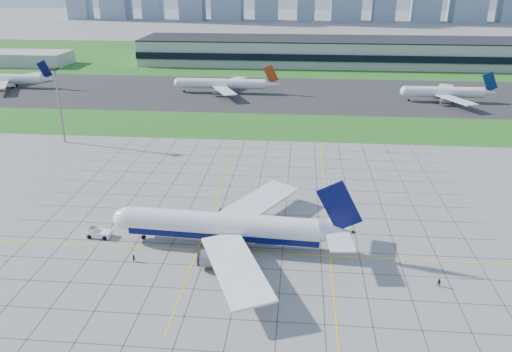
{
  "coord_description": "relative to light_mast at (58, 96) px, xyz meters",
  "views": [
    {
      "loc": [
        10.56,
        -92.53,
        55.03
      ],
      "look_at": [
        0.18,
        23.23,
        7.0
      ],
      "focal_mm": 35.0,
      "sensor_mm": 36.0,
      "label": 1
    }
  ],
  "objects": [
    {
      "name": "asphalt_taxiway",
      "position": [
        70.0,
        80.0,
        -16.15
      ],
      "size": [
        700.0,
        75.0,
        0.04
      ],
      "primitive_type": "cube",
      "color": "#383838",
      "rests_on": "ground"
    },
    {
      "name": "distant_jet_1",
      "position": [
        43.45,
        79.05,
        -11.69
      ],
      "size": [
        48.47,
        42.66,
        14.08
      ],
      "color": "white",
      "rests_on": "ground"
    },
    {
      "name": "light_mast",
      "position": [
        0.0,
        0.0,
        0.0
      ],
      "size": [
        2.5,
        2.5,
        25.6
      ],
      "color": "gray",
      "rests_on": "ground"
    },
    {
      "name": "crew_far",
      "position": [
        107.73,
        -76.12,
        -15.36
      ],
      "size": [
        1.0,
        1.0,
        1.64
      ],
      "primitive_type": "imported",
      "rotation": [
        0.0,
        0.0,
        -0.79
      ],
      "color": "black",
      "rests_on": "ground"
    },
    {
      "name": "ground",
      "position": [
        70.0,
        -65.0,
        -16.18
      ],
      "size": [
        1400.0,
        1400.0,
        0.0
      ],
      "primitive_type": "plane",
      "color": "gray",
      "rests_on": "ground"
    },
    {
      "name": "distant_jet_2",
      "position": [
        145.61,
        70.25,
        -11.7
      ],
      "size": [
        39.81,
        42.66,
        14.08
      ],
      "color": "white",
      "rests_on": "ground"
    },
    {
      "name": "airliner",
      "position": [
        65.69,
        -64.71,
        -11.58
      ],
      "size": [
        53.51,
        54.1,
        16.83
      ],
      "rotation": [
        0.0,
        0.0,
        -0.06
      ],
      "color": "white",
      "rests_on": "ground"
    },
    {
      "name": "pushback_tug",
      "position": [
        36.77,
        -63.4,
        -15.21
      ],
      "size": [
        7.91,
        3.03,
        2.18
      ],
      "rotation": [
        0.0,
        0.0,
        -0.06
      ],
      "color": "white",
      "rests_on": "ground"
    },
    {
      "name": "grass_far",
      "position": [
        70.0,
        190.0,
        -16.16
      ],
      "size": [
        700.0,
        145.0,
        0.04
      ],
      "primitive_type": "cube",
      "color": "#266D1F",
      "rests_on": "ground"
    },
    {
      "name": "distant_jet_0",
      "position": [
        -66.32,
        81.42,
        -11.69
      ],
      "size": [
        42.33,
        42.66,
        14.08
      ],
      "color": "white",
      "rests_on": "ground"
    },
    {
      "name": "apron_markings",
      "position": [
        70.43,
        -53.91,
        -16.17
      ],
      "size": [
        120.0,
        130.0,
        0.03
      ],
      "color": "#474744",
      "rests_on": "ground"
    },
    {
      "name": "service_block",
      "position": [
        -90.0,
        145.0,
        -12.18
      ],
      "size": [
        50.0,
        25.0,
        8.0
      ],
      "primitive_type": "cube",
      "color": "#B7B7B2",
      "rests_on": "ground"
    },
    {
      "name": "terminal",
      "position": [
        110.0,
        164.87,
        -8.29
      ],
      "size": [
        260.0,
        43.0,
        15.8
      ],
      "color": "#B7B7B2",
      "rests_on": "ground"
    },
    {
      "name": "crew_near",
      "position": [
        47.93,
        -72.66,
        -15.37
      ],
      "size": [
        0.68,
        0.7,
        1.61
      ],
      "primitive_type": "imported",
      "rotation": [
        0.0,
        0.0,
        0.85
      ],
      "color": "black",
      "rests_on": "ground"
    },
    {
      "name": "grass_median",
      "position": [
        70.0,
        25.0,
        -16.16
      ],
      "size": [
        700.0,
        35.0,
        0.04
      ],
      "primitive_type": "cube",
      "color": "#266D1F",
      "rests_on": "ground"
    }
  ]
}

